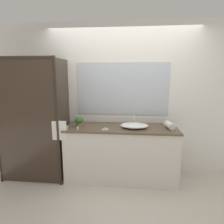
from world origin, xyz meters
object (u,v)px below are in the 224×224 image
Objects in this scene: sink_basin at (134,125)px; potted_plant at (79,121)px; faucet at (134,122)px; amenity_bottle_body_wash at (67,128)px; rolled_towel_near_edge at (170,125)px; soap_dish at (105,129)px; amenity_bottle_conditioner at (78,128)px.

potted_plant is at bearing -179.79° from sink_basin.
faucet is at bearing 90.00° from sink_basin.
sink_basin is 1.05m from amenity_bottle_body_wash.
potted_plant is 2.18× the size of amenity_bottle_body_wash.
rolled_towel_near_edge is at bearing 1.31° from sink_basin.
soap_dish is at bearing 3.87° from amenity_bottle_body_wash.
potted_plant reaches higher than amenity_bottle_body_wash.
amenity_bottle_conditioner is (0.03, -0.20, -0.06)m from potted_plant.
soap_dish is 1.34× the size of amenity_bottle_body_wash.
amenity_bottle_body_wash is (-1.03, -0.38, -0.02)m from faucet.
faucet reaches higher than amenity_bottle_conditioner.
sink_basin is 0.55m from rolled_towel_near_edge.
faucet is 1.70× the size of soap_dish.
soap_dish is (-0.45, -0.35, -0.04)m from faucet.
rolled_towel_near_edge is at bearing 7.90° from amenity_bottle_body_wash.
potted_plant is at bearing 99.20° from amenity_bottle_conditioner.
amenity_bottle_conditioner is (-0.86, -0.21, -0.01)m from sink_basin.
rolled_towel_near_edge is (1.00, 0.18, 0.04)m from soap_dish.
rolled_towel_near_edge reaches higher than amenity_bottle_body_wash.
soap_dish is at bearing -159.46° from sink_basin.
amenity_bottle_body_wash is at bearing -168.62° from sink_basin.
potted_plant is 1.63× the size of soap_dish.
potted_plant is 2.26× the size of amenity_bottle_conditioner.
potted_plant is 0.25m from amenity_bottle_body_wash.
rolled_towel_near_edge is (1.58, 0.22, 0.02)m from amenity_bottle_body_wash.
soap_dish is at bearing -142.27° from faucet.
amenity_bottle_body_wash is 1.04× the size of amenity_bottle_conditioner.
amenity_bottle_conditioner is (-0.42, -0.04, 0.02)m from soap_dish.
potted_plant reaches higher than amenity_bottle_conditioner.
amenity_bottle_conditioner is (0.16, -0.00, -0.00)m from amenity_bottle_body_wash.
amenity_bottle_body_wash is at bearing -172.10° from rolled_towel_near_edge.
amenity_bottle_body_wash is (-1.03, -0.21, -0.00)m from sink_basin.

